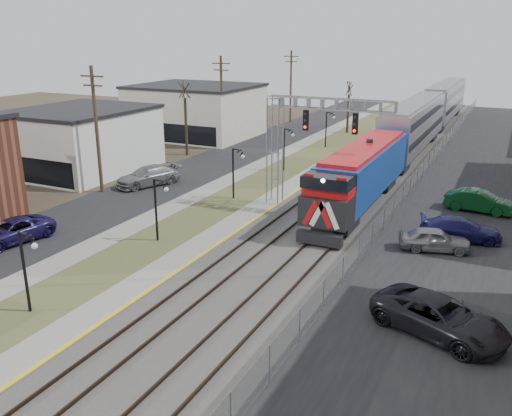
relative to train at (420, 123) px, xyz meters
The scene contains 21 objects.
street_west 25.63m from the train, 131.88° to the right, with size 7.00×120.00×0.04m, color black.
sidewalk 22.89m from the train, 123.39° to the right, with size 2.00×120.00×0.08m, color gray.
grass_median 21.40m from the train, 116.61° to the right, with size 4.00×120.00×0.06m, color #4A512B.
platform 20.24m from the train, 108.92° to the right, with size 2.00×120.00×0.24m, color gray.
ballast_bed 19.22m from the train, 94.52° to the right, with size 8.00×120.00×0.20m, color #595651.
platform_edge 19.95m from the train, 106.51° to the right, with size 0.24×120.00×0.01m, color gold.
track_near 19.46m from the train, 100.46° to the right, with size 1.58×120.00×0.15m.
track_far 19.14m from the train, 90.00° to the right, with size 1.58×120.00×0.15m.
train is the anchor object (origin of this frame).
signal_gantry 26.46m from the train, 99.36° to the right, with size 9.00×1.07×8.15m.
lampposts 36.93m from the train, 104.91° to the right, with size 0.14×62.14×4.00m.
utility_poles 35.26m from the train, 124.63° to the right, with size 0.28×80.28×10.00m.
fence 19.27m from the train, 81.90° to the right, with size 0.04×120.00×1.60m, color gray.
buildings_west 39.85m from the train, 131.69° to the right, with size 14.00×67.00×7.00m.
bare_trees 23.59m from the train, 140.36° to the right, with size 12.30×42.30×5.95m.
car_lot_c 40.55m from the train, 78.87° to the right, with size 2.67×5.80×1.61m, color black.
car_lot_d 28.70m from the train, 75.04° to the right, with size 1.98×4.87×1.41m, color #171650.
car_lot_e 30.82m from the train, 78.31° to the right, with size 1.64×4.06×1.38m, color slate.
car_lot_f 22.62m from the train, 69.34° to the right, with size 1.63×4.69×1.54m, color #0D441C.
car_street_a 43.74m from the train, 113.51° to the right, with size 2.36×5.12×1.42m, color #1C154C.
car_street_b 31.36m from the train, 124.63° to the right, with size 2.26×5.57×1.62m, color slate.
Camera 1 is at (15.21, -7.59, 12.36)m, focal length 38.00 mm.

